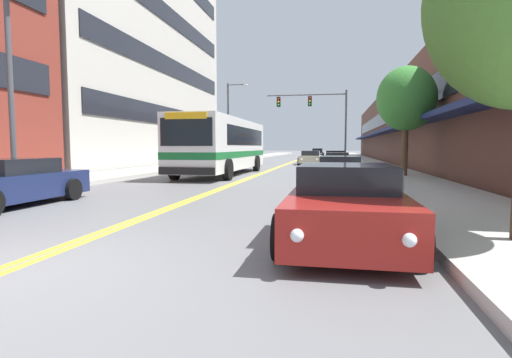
{
  "coord_description": "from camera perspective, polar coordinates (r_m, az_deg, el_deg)",
  "views": [
    {
      "loc": [
        4.08,
        -4.1,
        1.56
      ],
      "look_at": [
        -1.08,
        22.63,
        -0.65
      ],
      "focal_mm": 28.0,
      "sensor_mm": 36.0,
      "label": 1
    }
  ],
  "objects": [
    {
      "name": "storefront_row_right",
      "position": [
        42.11,
        23.35,
        7.04
      ],
      "size": [
        9.1,
        68.0,
        7.21
      ],
      "color": "brown",
      "rests_on": "ground_plane"
    },
    {
      "name": "car_black_parked_right_far",
      "position": [
        37.24,
        11.23,
        3.03
      ],
      "size": [
        2.14,
        4.44,
        1.2
      ],
      "color": "black",
      "rests_on": "ground_plane"
    },
    {
      "name": "car_silver_parked_right_mid",
      "position": [
        16.42,
        11.84,
        1.05
      ],
      "size": [
        2.07,
        4.66,
        1.18
      ],
      "color": "#B7B7BC",
      "rests_on": "ground_plane"
    },
    {
      "name": "sidewalk_right",
      "position": [
        41.24,
        15.19,
        2.43
      ],
      "size": [
        3.29,
        106.0,
        0.17
      ],
      "color": "#B2ADA5",
      "rests_on": "ground_plane"
    },
    {
      "name": "ground_plane",
      "position": [
        41.33,
        5.25,
        2.45
      ],
      "size": [
        240.0,
        240.0,
        0.0
      ],
      "primitive_type": "plane",
      "color": "slate"
    },
    {
      "name": "car_beige_parked_right_end",
      "position": [
        30.08,
        11.53,
        2.6
      ],
      "size": [
        2.11,
        4.16,
        1.14
      ],
      "color": "#BCAD89",
      "rests_on": "ground_plane"
    },
    {
      "name": "traffic_signal_mast",
      "position": [
        38.11,
        8.89,
        9.54
      ],
      "size": [
        7.45,
        0.38,
        6.74
      ],
      "color": "#47474C",
      "rests_on": "ground_plane"
    },
    {
      "name": "car_white_parked_left_far",
      "position": [
        32.65,
        -4.0,
        3.0
      ],
      "size": [
        2.11,
        4.77,
        1.36
      ],
      "color": "white",
      "rests_on": "ground_plane"
    },
    {
      "name": "city_bus",
      "position": [
        22.68,
        -4.65,
        5.04
      ],
      "size": [
        2.92,
        11.58,
        3.05
      ],
      "color": "silver",
      "rests_on": "ground_plane"
    },
    {
      "name": "street_lamp_left_far",
      "position": [
        36.52,
        -3.6,
        8.96
      ],
      "size": [
        1.96,
        0.28,
        7.26
      ],
      "color": "#47474C",
      "rests_on": "ground_plane"
    },
    {
      "name": "car_slate_blue_parked_left_mid",
      "position": [
        38.91,
        -1.64,
        3.22
      ],
      "size": [
        1.99,
        4.78,
        1.3
      ],
      "color": "#475675",
      "rests_on": "ground_plane"
    },
    {
      "name": "car_charcoal_moving_second",
      "position": [
        62.42,
        8.78,
        3.7
      ],
      "size": [
        1.99,
        4.56,
        1.3
      ],
      "color": "#232328",
      "rests_on": "ground_plane"
    },
    {
      "name": "street_lamp_left_near",
      "position": [
        14.21,
        -31.26,
        17.38
      ],
      "size": [
        1.81,
        0.28,
        8.31
      ],
      "color": "#47474C",
      "rests_on": "ground_plane"
    },
    {
      "name": "car_champagne_moving_lead",
      "position": [
        35.67,
        7.81,
        3.0
      ],
      "size": [
        2.03,
        4.78,
        1.2
      ],
      "color": "beige",
      "rests_on": "ground_plane"
    },
    {
      "name": "fire_hydrant",
      "position": [
        12.01,
        19.83,
        -0.43
      ],
      "size": [
        0.33,
        0.25,
        0.77
      ],
      "color": "#B7B7BC",
      "rests_on": "sidewalk_right"
    },
    {
      "name": "sidewalk_left",
      "position": [
        42.63,
        -4.36,
        2.64
      ],
      "size": [
        3.29,
        106.0,
        0.17
      ],
      "color": "#B2ADA5",
      "rests_on": "ground_plane"
    },
    {
      "name": "car_red_parked_right_foreground",
      "position": [
        6.75,
        12.71,
        -3.67
      ],
      "size": [
        2.02,
        4.35,
        1.26
      ],
      "color": "maroon",
      "rests_on": "ground_plane"
    },
    {
      "name": "street_tree_right_mid",
      "position": [
        20.54,
        20.69,
        10.66
      ],
      "size": [
        2.76,
        2.76,
        5.18
      ],
      "color": "brown",
      "rests_on": "sidewalk_right"
    },
    {
      "name": "centre_line",
      "position": [
        41.33,
        5.25,
        2.46
      ],
      "size": [
        0.34,
        106.0,
        0.01
      ],
      "color": "yellow",
      "rests_on": "ground_plane"
    },
    {
      "name": "car_navy_parked_left_near",
      "position": [
        12.3,
        -31.95,
        -0.57
      ],
      "size": [
        2.0,
        4.75,
        1.25
      ],
      "color": "#19234C",
      "rests_on": "ground_plane"
    }
  ]
}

